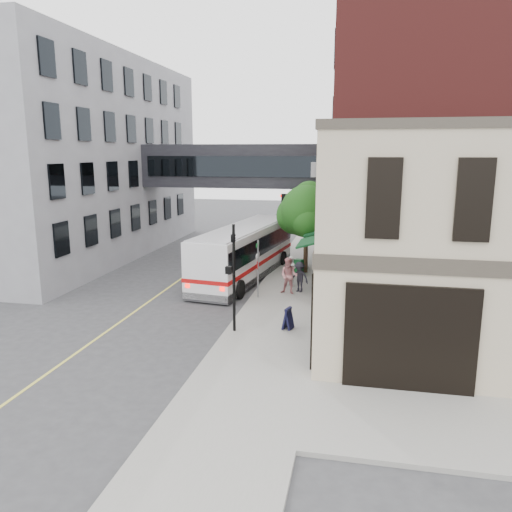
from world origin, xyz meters
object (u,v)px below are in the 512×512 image
at_px(bus, 245,250).
at_px(pedestrian_b, 289,276).
at_px(pedestrian_a, 291,271).
at_px(pedestrian_c, 299,277).
at_px(sandwich_board, 288,318).
at_px(newspaper_box, 299,267).

xyz_separation_m(bus, pedestrian_b, (3.14, -3.37, -0.61)).
relative_size(bus, pedestrian_a, 6.86).
bearing_deg(pedestrian_c, pedestrian_b, -112.98).
bearing_deg(sandwich_board, pedestrian_c, 107.31).
xyz_separation_m(bus, pedestrian_a, (3.03, -1.92, -0.73)).
bearing_deg(pedestrian_a, bus, 171.68).
relative_size(bus, pedestrian_c, 7.16).
xyz_separation_m(pedestrian_a, pedestrian_b, (0.11, -1.45, 0.11)).
distance_m(pedestrian_b, sandwich_board, 5.36).
distance_m(pedestrian_c, sandwich_board, 5.78).
height_order(pedestrian_b, sandwich_board, pedestrian_b).
xyz_separation_m(pedestrian_a, sandwich_board, (0.81, -6.74, -0.39)).
height_order(pedestrian_a, sandwich_board, pedestrian_a).
relative_size(bus, pedestrian_b, 6.06).
relative_size(pedestrian_a, sandwich_board, 1.84).
bearing_deg(pedestrian_c, sandwich_board, -64.27).
height_order(newspaper_box, sandwich_board, newspaper_box).
height_order(bus, newspaper_box, bus).
bearing_deg(newspaper_box, pedestrian_b, -66.02).
distance_m(bus, pedestrian_a, 3.66).
bearing_deg(pedestrian_a, pedestrian_b, -61.75).
distance_m(pedestrian_a, newspaper_box, 2.83).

